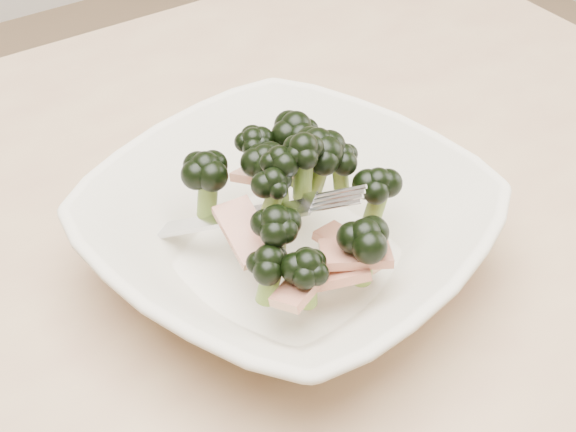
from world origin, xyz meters
name	(u,v)px	position (x,y,z in m)	size (l,w,h in m)	color
dining_table	(158,371)	(0.00, 0.00, 0.65)	(1.20, 0.80, 0.75)	tan
broccoli_dish	(289,226)	(0.11, -0.04, 0.79)	(0.35, 0.35, 0.12)	beige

